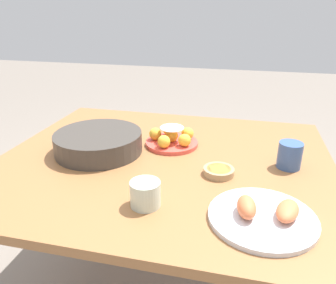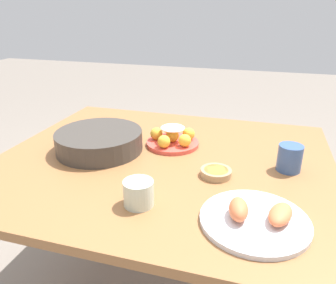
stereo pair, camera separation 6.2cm
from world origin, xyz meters
TOP-DOWN VIEW (x-y plane):
  - dining_table at (0.00, 0.00)m, footprint 1.23×1.06m
  - cake_plate at (0.00, -0.13)m, footprint 0.21×0.21m
  - serving_bowl at (0.26, 0.00)m, footprint 0.34×0.34m
  - sauce_bowl at (-0.21, 0.08)m, footprint 0.10×0.10m
  - seafood_platter at (-0.35, 0.31)m, footprint 0.29×0.29m
  - cup_near at (-0.45, -0.03)m, footprint 0.08×0.08m
  - cup_far at (-0.02, 0.31)m, footprint 0.09×0.09m

SIDE VIEW (x-z plane):
  - dining_table at x=0.00m, z-range 0.28..1.01m
  - sauce_bowl at x=-0.21m, z-range 0.74..0.76m
  - seafood_platter at x=-0.35m, z-range 0.72..0.78m
  - cake_plate at x=0.00m, z-range 0.72..0.81m
  - cup_far at x=-0.02m, z-range 0.74..0.81m
  - serving_bowl at x=0.26m, z-range 0.74..0.82m
  - cup_near at x=-0.45m, z-range 0.74..0.83m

